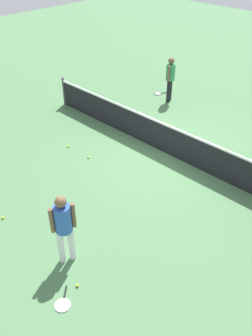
{
  "coord_description": "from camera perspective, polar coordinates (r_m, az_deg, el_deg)",
  "views": [
    {
      "loc": [
        5.67,
        -7.59,
        6.03
      ],
      "look_at": [
        0.57,
        -2.36,
        0.9
      ],
      "focal_mm": 38.83,
      "sensor_mm": 36.0,
      "label": 1
    }
  ],
  "objects": [
    {
      "name": "tennis_ball_baseline",
      "position": [
        9.3,
        -18.78,
        -7.39
      ],
      "size": [
        0.07,
        0.07,
        0.07
      ],
      "primitive_type": "sphere",
      "color": "#C6E033",
      "rests_on": "ground_plane"
    },
    {
      "name": "player_near_side",
      "position": [
        7.35,
        -9.79,
        -8.71
      ],
      "size": [
        0.45,
        0.51,
        1.7
      ],
      "color": "white",
      "rests_on": "ground_plane"
    },
    {
      "name": "court_net",
      "position": [
        10.97,
        6.48,
        4.57
      ],
      "size": [
        10.09,
        0.09,
        1.07
      ],
      "color": "#4C4C51",
      "rests_on": "ground_plane"
    },
    {
      "name": "ground_plane",
      "position": [
        11.24,
        6.32,
        2.37
      ],
      "size": [
        40.0,
        40.0,
        0.0
      ],
      "primitive_type": "plane",
      "color": "#4C7A4C"
    },
    {
      "name": "tennis_racket_near_player",
      "position": [
        7.39,
        -9.88,
        -20.27
      ],
      "size": [
        0.52,
        0.55,
        0.03
      ],
      "color": "white",
      "rests_on": "ground_plane"
    },
    {
      "name": "tennis_ball_by_net",
      "position": [
        7.57,
        -7.64,
        -17.8
      ],
      "size": [
        0.07,
        0.07,
        0.07
      ],
      "primitive_type": "sphere",
      "color": "#C6E033",
      "rests_on": "ground_plane"
    },
    {
      "name": "tennis_ball_stray_left",
      "position": [
        11.59,
        -9.11,
        3.42
      ],
      "size": [
        0.07,
        0.07,
        0.07
      ],
      "primitive_type": "sphere",
      "color": "#C6E033",
      "rests_on": "ground_plane"
    },
    {
      "name": "tennis_racket_far_player",
      "position": [
        15.18,
        5.12,
        11.58
      ],
      "size": [
        0.46,
        0.58,
        0.03
      ],
      "color": "black",
      "rests_on": "ground_plane"
    },
    {
      "name": "player_far_side",
      "position": [
        14.23,
        6.97,
        14.15
      ],
      "size": [
        0.44,
        0.52,
        1.7
      ],
      "color": "black",
      "rests_on": "ground_plane"
    },
    {
      "name": "tennis_ball_midcourt",
      "position": [
        10.96,
        -5.92,
        1.7
      ],
      "size": [
        0.07,
        0.07,
        0.07
      ],
      "primitive_type": "sphere",
      "color": "#C6E033",
      "rests_on": "ground_plane"
    }
  ]
}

